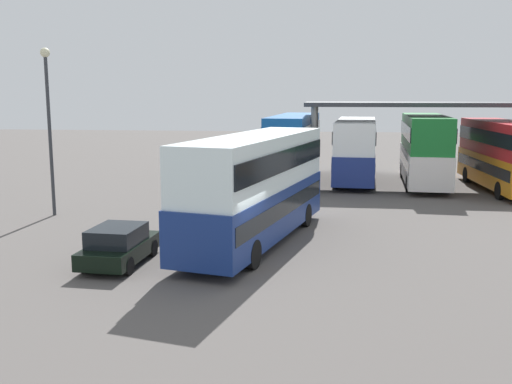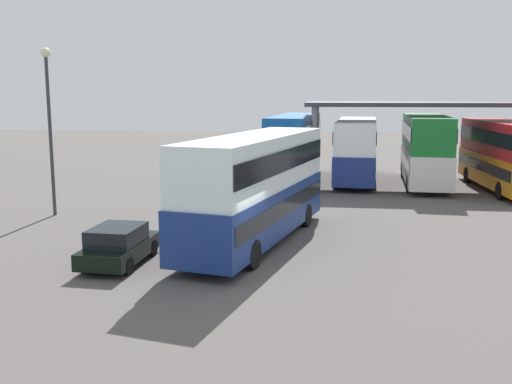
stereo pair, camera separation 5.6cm
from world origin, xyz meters
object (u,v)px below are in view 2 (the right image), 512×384
object	(u,v)px
double_decker_end_of_row	(504,153)
double_decker_mid_row	(356,148)
lamppost_tall	(49,112)
double_decker_far_right	(425,147)
double_decker_main	(256,184)
parked_hatchback	(119,245)
double_decker_near_canopy	(294,145)

from	to	relation	value
double_decker_end_of_row	double_decker_mid_row	bearing A→B (deg)	69.93
double_decker_mid_row	lamppost_tall	distance (m)	19.70
double_decker_mid_row	lamppost_tall	size ratio (longest dim) A/B	1.32
double_decker_end_of_row	double_decker_far_right	bearing A→B (deg)	66.06
double_decker_main	double_decker_end_of_row	distance (m)	19.19
parked_hatchback	double_decker_far_right	bearing A→B (deg)	-31.06
parked_hatchback	double_decker_near_canopy	size ratio (longest dim) A/B	0.35
double_decker_mid_row	double_decker_main	bearing A→B (deg)	168.63
double_decker_far_right	lamppost_tall	xyz separation A→B (m)	(-19.11, -11.62, 2.53)
double_decker_end_of_row	lamppost_tall	distance (m)	25.56
parked_hatchback	double_decker_near_canopy	xyz separation A→B (m)	(4.90, 19.85, 1.70)
double_decker_end_of_row	double_decker_main	bearing A→B (deg)	134.00
double_decker_end_of_row	double_decker_near_canopy	bearing A→B (deg)	76.72
double_decker_far_right	parked_hatchback	bearing A→B (deg)	149.74
double_decker_near_canopy	double_decker_end_of_row	size ratio (longest dim) A/B	1.04
double_decker_near_canopy	double_decker_far_right	xyz separation A→B (m)	(8.30, -0.70, 0.02)
double_decker_near_canopy	double_decker_end_of_row	distance (m)	12.80
parked_hatchback	double_decker_near_canopy	distance (m)	20.52
double_decker_far_right	lamppost_tall	world-z (taller)	lamppost_tall
double_decker_main	parked_hatchback	xyz separation A→B (m)	(-4.29, -3.54, -1.63)
double_decker_near_canopy	lamppost_tall	distance (m)	16.59
parked_hatchback	double_decker_far_right	world-z (taller)	double_decker_far_right
double_decker_end_of_row	lamppost_tall	xyz separation A→B (m)	(-23.39, -9.95, 2.66)
double_decker_main	lamppost_tall	size ratio (longest dim) A/B	1.42
double_decker_near_canopy	double_decker_far_right	size ratio (longest dim) A/B	1.04
parked_hatchback	double_decker_near_canopy	world-z (taller)	double_decker_near_canopy
lamppost_tall	double_decker_end_of_row	bearing A→B (deg)	23.04
parked_hatchback	double_decker_end_of_row	size ratio (longest dim) A/B	0.36
double_decker_near_canopy	lamppost_tall	world-z (taller)	lamppost_tall
double_decker_main	double_decker_end_of_row	world-z (taller)	double_decker_main
parked_hatchback	double_decker_mid_row	size ratio (longest dim) A/B	0.36
double_decker_main	double_decker_end_of_row	xyz separation A→B (m)	(13.19, 13.93, -0.04)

